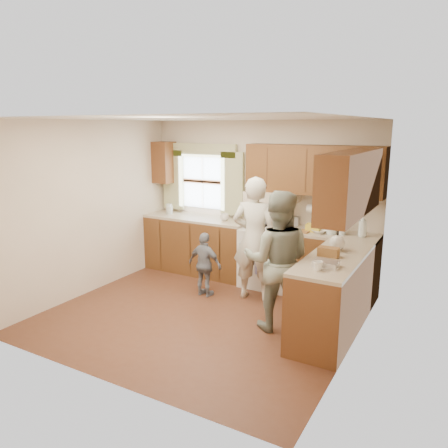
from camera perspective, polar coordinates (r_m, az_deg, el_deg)
The scene contains 6 objects.
room at distance 5.44m, azimuth -2.99°, elevation 0.33°, with size 3.80×3.80×3.80m.
kitchen_fixtures at distance 6.20m, azimuth 7.23°, elevation -2.13°, with size 3.80×2.25×2.15m.
stove at distance 6.73m, azimuth 5.83°, elevation -4.18°, with size 0.76×0.67×1.07m.
woman_left at distance 6.09m, azimuth 4.03°, elevation -1.97°, with size 0.64×0.42×1.75m, color beige.
woman_right at distance 5.23m, azimuth 6.98°, elevation -4.83°, with size 0.82×0.64×1.69m, color #243C2D.
child at distance 6.29m, azimuth -2.50°, elevation -5.32°, with size 0.55×0.23×0.94m, color slate.
Camera 1 is at (2.85, -4.48, 2.41)m, focal length 35.00 mm.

